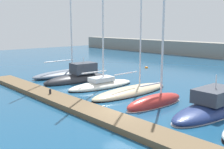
{
  "coord_description": "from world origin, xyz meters",
  "views": [
    {
      "loc": [
        13.72,
        -13.53,
        6.49
      ],
      "look_at": [
        -4.65,
        3.03,
        2.05
      ],
      "focal_mm": 43.75,
      "sensor_mm": 36.0,
      "label": 1
    }
  ],
  "objects_px": {
    "mooring_buoy_orange": "(146,68)",
    "dock_bollard": "(50,92)",
    "sailboat_sand_fourth": "(131,91)",
    "motorboat_navy_sixth": "(215,106)",
    "motorboat_charcoal_second": "(78,77)",
    "sailboat_ivory_third": "(101,83)",
    "sailboat_slate_nearest": "(68,72)",
    "sailboat_red_fifth": "(155,101)"
  },
  "relations": [
    {
      "from": "mooring_buoy_orange",
      "to": "dock_bollard",
      "type": "xyz_separation_m",
      "value": [
        5.98,
        -20.08,
        0.64
      ]
    },
    {
      "from": "sailboat_sand_fourth",
      "to": "motorboat_navy_sixth",
      "type": "height_order",
      "value": "sailboat_sand_fourth"
    },
    {
      "from": "motorboat_charcoal_second",
      "to": "dock_bollard",
      "type": "relative_size",
      "value": 19.34
    },
    {
      "from": "sailboat_ivory_third",
      "to": "sailboat_sand_fourth",
      "type": "height_order",
      "value": "sailboat_ivory_third"
    },
    {
      "from": "sailboat_sand_fourth",
      "to": "dock_bollard",
      "type": "xyz_separation_m",
      "value": [
        -3.61,
        -6.78,
        0.36
      ]
    },
    {
      "from": "motorboat_charcoal_second",
      "to": "sailboat_ivory_third",
      "type": "relative_size",
      "value": 0.49
    },
    {
      "from": "sailboat_slate_nearest",
      "to": "sailboat_red_fifth",
      "type": "xyz_separation_m",
      "value": [
        16.44,
        -2.28,
        -0.08
      ]
    },
    {
      "from": "sailboat_ivory_third",
      "to": "mooring_buoy_orange",
      "type": "height_order",
      "value": "sailboat_ivory_third"
    },
    {
      "from": "dock_bollard",
      "to": "mooring_buoy_orange",
      "type": "bearing_deg",
      "value": 106.57
    },
    {
      "from": "sailboat_ivory_third",
      "to": "motorboat_navy_sixth",
      "type": "height_order",
      "value": "sailboat_ivory_third"
    },
    {
      "from": "motorboat_charcoal_second",
      "to": "sailboat_red_fifth",
      "type": "relative_size",
      "value": 0.74
    },
    {
      "from": "sailboat_slate_nearest",
      "to": "motorboat_navy_sixth",
      "type": "height_order",
      "value": "sailboat_slate_nearest"
    },
    {
      "from": "sailboat_red_fifth",
      "to": "sailboat_slate_nearest",
      "type": "bearing_deg",
      "value": 85.52
    },
    {
      "from": "sailboat_slate_nearest",
      "to": "motorboat_navy_sixth",
      "type": "relative_size",
      "value": 2.02
    },
    {
      "from": "dock_bollard",
      "to": "sailboat_ivory_third",
      "type": "bearing_deg",
      "value": 93.9
    },
    {
      "from": "motorboat_charcoal_second",
      "to": "mooring_buoy_orange",
      "type": "xyz_separation_m",
      "value": [
        -1.33,
        13.73,
        -0.51
      ]
    },
    {
      "from": "motorboat_charcoal_second",
      "to": "sailboat_red_fifth",
      "type": "xyz_separation_m",
      "value": [
        12.42,
        -1.08,
        -0.09
      ]
    },
    {
      "from": "sailboat_slate_nearest",
      "to": "motorboat_charcoal_second",
      "type": "height_order",
      "value": "sailboat_slate_nearest"
    },
    {
      "from": "sailboat_red_fifth",
      "to": "sailboat_sand_fourth",
      "type": "bearing_deg",
      "value": 73.64
    },
    {
      "from": "motorboat_navy_sixth",
      "to": "motorboat_charcoal_second",
      "type": "bearing_deg",
      "value": 94.75
    },
    {
      "from": "mooring_buoy_orange",
      "to": "dock_bollard",
      "type": "height_order",
      "value": "dock_bollard"
    },
    {
      "from": "motorboat_navy_sixth",
      "to": "sailboat_ivory_third",
      "type": "bearing_deg",
      "value": 95.92
    },
    {
      "from": "sailboat_slate_nearest",
      "to": "motorboat_navy_sixth",
      "type": "distance_m",
      "value": 20.52
    },
    {
      "from": "motorboat_navy_sixth",
      "to": "mooring_buoy_orange",
      "type": "xyz_separation_m",
      "value": [
        -17.84,
        12.68,
        -0.43
      ]
    },
    {
      "from": "sailboat_red_fifth",
      "to": "motorboat_navy_sixth",
      "type": "relative_size",
      "value": 1.12
    },
    {
      "from": "sailboat_sand_fourth",
      "to": "motorboat_navy_sixth",
      "type": "xyz_separation_m",
      "value": [
        8.25,
        0.62,
        0.16
      ]
    },
    {
      "from": "sailboat_ivory_third",
      "to": "mooring_buoy_orange",
      "type": "bearing_deg",
      "value": 26.05
    },
    {
      "from": "sailboat_ivory_third",
      "to": "sailboat_sand_fourth",
      "type": "xyz_separation_m",
      "value": [
        4.04,
        0.41,
        -0.13
      ]
    },
    {
      "from": "sailboat_slate_nearest",
      "to": "sailboat_sand_fourth",
      "type": "distance_m",
      "value": 12.3
    },
    {
      "from": "dock_bollard",
      "to": "sailboat_red_fifth",
      "type": "bearing_deg",
      "value": 34.16
    },
    {
      "from": "sailboat_slate_nearest",
      "to": "dock_bollard",
      "type": "relative_size",
      "value": 46.95
    },
    {
      "from": "motorboat_navy_sixth",
      "to": "mooring_buoy_orange",
      "type": "bearing_deg",
      "value": 55.72
    },
    {
      "from": "motorboat_charcoal_second",
      "to": "mooring_buoy_orange",
      "type": "bearing_deg",
      "value": 9.93
    },
    {
      "from": "sailboat_ivory_third",
      "to": "mooring_buoy_orange",
      "type": "distance_m",
      "value": 14.79
    },
    {
      "from": "sailboat_red_fifth",
      "to": "mooring_buoy_orange",
      "type": "height_order",
      "value": "sailboat_red_fifth"
    },
    {
      "from": "sailboat_ivory_third",
      "to": "sailboat_sand_fourth",
      "type": "relative_size",
      "value": 1.02
    },
    {
      "from": "sailboat_sand_fourth",
      "to": "motorboat_navy_sixth",
      "type": "relative_size",
      "value": 1.66
    },
    {
      "from": "sailboat_slate_nearest",
      "to": "sailboat_ivory_third",
      "type": "bearing_deg",
      "value": -98.47
    },
    {
      "from": "motorboat_navy_sixth",
      "to": "dock_bollard",
      "type": "bearing_deg",
      "value": 123.08
    },
    {
      "from": "motorboat_charcoal_second",
      "to": "sailboat_sand_fourth",
      "type": "xyz_separation_m",
      "value": [
        8.25,
        0.42,
        -0.24
      ]
    },
    {
      "from": "sailboat_red_fifth",
      "to": "mooring_buoy_orange",
      "type": "relative_size",
      "value": 21.45
    },
    {
      "from": "motorboat_charcoal_second",
      "to": "sailboat_ivory_third",
      "type": "bearing_deg",
      "value": -85.41
    }
  ]
}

